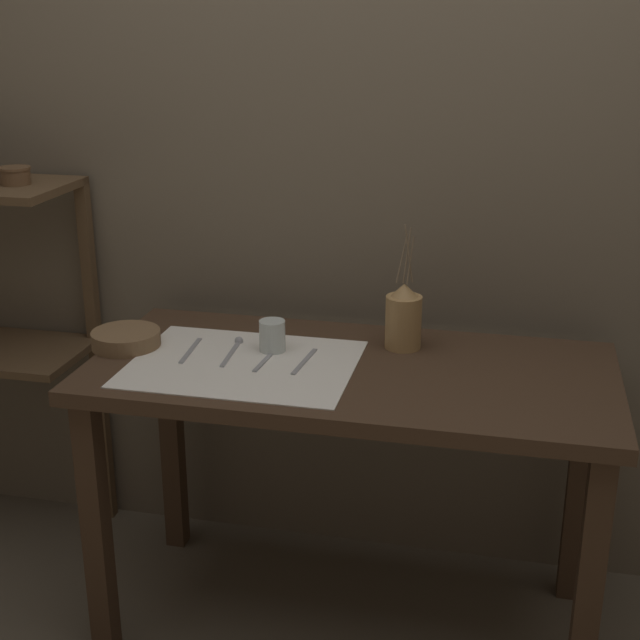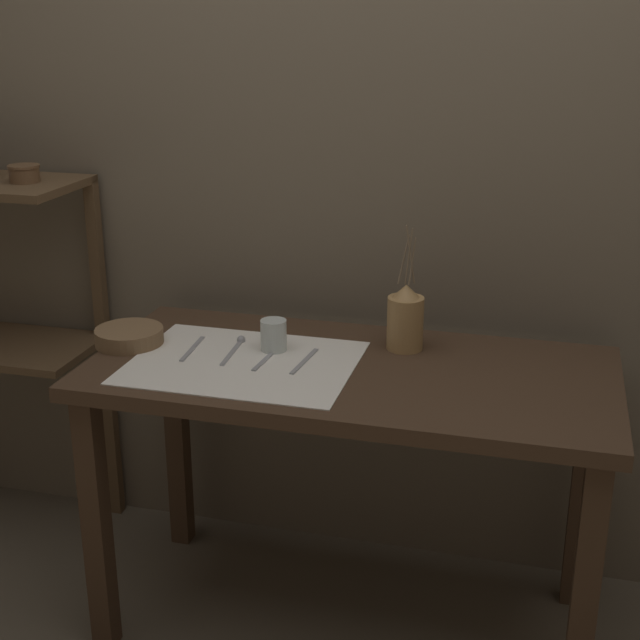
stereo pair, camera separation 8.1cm
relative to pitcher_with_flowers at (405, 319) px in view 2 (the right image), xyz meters
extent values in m
plane|color=brown|center=(-0.11, -0.16, -0.88)|extent=(12.00, 12.00, 0.00)
cube|color=#6B5E4C|center=(-0.11, 0.27, 0.32)|extent=(7.00, 0.06, 2.40)
cube|color=#422D1E|center=(-0.11, -0.16, -0.11)|extent=(1.36, 0.65, 0.04)
cube|color=#422D1E|center=(-0.74, -0.43, -0.50)|extent=(0.06, 0.06, 0.75)
cube|color=#422D1E|center=(0.51, -0.43, -0.50)|extent=(0.06, 0.06, 0.75)
cube|color=#422D1E|center=(-0.74, 0.10, -0.50)|extent=(0.06, 0.06, 0.75)
cube|color=#422D1E|center=(0.51, 0.10, -0.50)|extent=(0.06, 0.06, 0.75)
cube|color=brown|center=(-1.31, 0.05, -0.23)|extent=(0.60, 0.34, 0.02)
cube|color=brown|center=(-1.03, 0.20, -0.29)|extent=(0.04, 0.04, 1.18)
cube|color=white|center=(-0.39, -0.21, -0.08)|extent=(0.58, 0.45, 0.00)
cylinder|color=#A87F4C|center=(0.00, 0.00, -0.01)|extent=(0.10, 0.10, 0.15)
cone|color=#A87F4C|center=(0.00, 0.00, 0.08)|extent=(0.07, 0.07, 0.04)
cylinder|color=#847056|center=(0.00, -0.01, 0.18)|extent=(0.02, 0.02, 0.16)
cylinder|color=#847056|center=(0.01, -0.01, 0.18)|extent=(0.02, 0.04, 0.17)
cylinder|color=#847056|center=(0.01, -0.01, 0.16)|extent=(0.02, 0.01, 0.13)
cylinder|color=#847056|center=(-0.01, 0.00, 0.17)|extent=(0.03, 0.01, 0.14)
cylinder|color=brown|center=(-0.74, -0.17, -0.06)|extent=(0.19, 0.19, 0.05)
cylinder|color=silver|center=(-0.34, -0.11, -0.04)|extent=(0.07, 0.07, 0.08)
cube|color=#939399|center=(-0.55, -0.16, -0.08)|extent=(0.03, 0.18, 0.00)
cube|color=#939399|center=(-0.44, -0.16, -0.08)|extent=(0.02, 0.18, 0.00)
sphere|color=#939399|center=(-0.45, -0.07, -0.08)|extent=(0.02, 0.02, 0.02)
cube|color=#939399|center=(-0.34, -0.18, -0.08)|extent=(0.02, 0.18, 0.00)
sphere|color=#939399|center=(-0.33, -0.08, -0.08)|extent=(0.02, 0.02, 0.02)
cube|color=#939399|center=(-0.23, -0.17, -0.08)|extent=(0.03, 0.18, 0.00)
cylinder|color=brown|center=(-1.15, 0.05, 0.33)|extent=(0.09, 0.09, 0.05)
cylinder|color=brown|center=(-1.15, 0.05, 0.35)|extent=(0.09, 0.09, 0.01)
camera|label=1|loc=(0.28, -2.27, 0.79)|focal=50.00mm
camera|label=2|loc=(0.36, -2.25, 0.79)|focal=50.00mm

